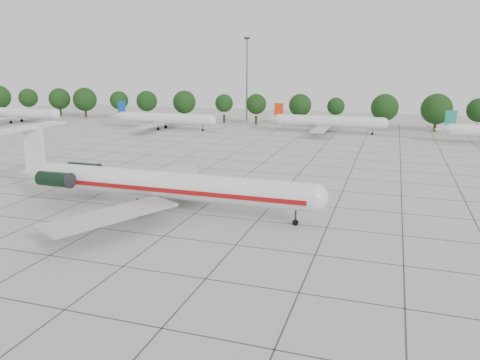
{
  "coord_description": "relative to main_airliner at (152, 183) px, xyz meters",
  "views": [
    {
      "loc": [
        14.08,
        -49.66,
        17.75
      ],
      "look_at": [
        -3.64,
        4.5,
        3.5
      ],
      "focal_mm": 35.0,
      "sensor_mm": 36.0,
      "label": 1
    }
  ],
  "objects": [
    {
      "name": "bg_airliner_b",
      "position": [
        -32.32,
        66.57,
        -0.55
      ],
      "size": [
        28.24,
        27.2,
        7.4
      ],
      "color": "silver",
      "rests_on": "ground"
    },
    {
      "name": "main_airliner",
      "position": [
        0.0,
        0.0,
        0.0
      ],
      "size": [
        41.77,
        32.84,
        9.79
      ],
      "rotation": [
        0.0,
        0.0,
        -0.0
      ],
      "color": "silver",
      "rests_on": "ground"
    },
    {
      "name": "floodlight_mast",
      "position": [
        -16.51,
        92.27,
        10.82
      ],
      "size": [
        1.6,
        1.6,
        25.45
      ],
      "color": "slate",
      "rests_on": "ground"
    },
    {
      "name": "bg_airliner_c",
      "position": [
        11.43,
        73.9,
        -0.55
      ],
      "size": [
        28.24,
        27.2,
        7.4
      ],
      "color": "silver",
      "rests_on": "ground"
    },
    {
      "name": "tree_line",
      "position": [
        1.8,
        85.27,
        2.52
      ],
      "size": [
        249.86,
        8.44,
        10.22
      ],
      "color": "#332114",
      "rests_on": "ground"
    },
    {
      "name": "bg_airliner_a",
      "position": [
        -81.89,
        65.99,
        -0.55
      ],
      "size": [
        28.24,
        27.2,
        7.4
      ],
      "color": "silver",
      "rests_on": "ground"
    },
    {
      "name": "ground",
      "position": [
        13.49,
        0.27,
        -3.46
      ],
      "size": [
        260.0,
        260.0,
        0.0
      ],
      "primitive_type": "plane",
      "color": "#B4B4AC",
      "rests_on": "ground"
    },
    {
      "name": "apron_joints",
      "position": [
        13.49,
        15.27,
        -3.45
      ],
      "size": [
        170.0,
        170.0,
        0.02
      ],
      "primitive_type": "cube",
      "color": "#383838",
      "rests_on": "ground"
    }
  ]
}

